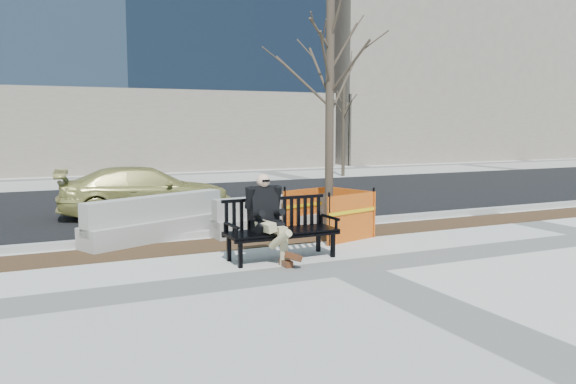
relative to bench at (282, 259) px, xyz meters
name	(u,v)px	position (x,y,z in m)	size (l,w,h in m)	color
ground	(346,267)	(0.72, -0.97, 0.00)	(120.00, 120.00, 0.00)	beige
mulch_strip	(281,239)	(0.72, 1.63, 0.00)	(40.00, 1.20, 0.02)	#47301C
asphalt_street	(197,202)	(0.72, 7.83, 0.00)	(60.00, 10.40, 0.01)	black
curb	(263,229)	(0.72, 2.58, 0.06)	(60.00, 0.25, 0.12)	#9E9B93
bench	(282,259)	(0.00, 0.00, 0.00)	(2.02, 0.72, 1.08)	black
seated_man	(266,260)	(-0.27, 0.05, 0.00)	(0.63, 1.05, 1.47)	black
tree_fence	(329,237)	(1.73, 1.44, 0.00)	(2.09, 2.09, 5.22)	orange
sedan	(147,216)	(-1.16, 5.83, 0.00)	(1.77, 4.35, 1.26)	tan
jersey_barrier_left	(157,240)	(-1.61, 2.61, 0.00)	(3.19, 0.64, 0.91)	#A09D95
jersey_barrier_right	(277,233)	(0.90, 2.24, 0.00)	(2.88, 0.58, 0.83)	gray
far_tree_right	(343,176)	(9.22, 13.69, 0.00)	(1.71, 1.71, 4.63)	#44392B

